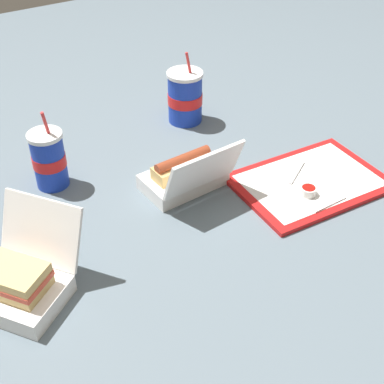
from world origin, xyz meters
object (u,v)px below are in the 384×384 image
Objects in this scene: food_tray at (309,182)px; plastic_fork at (296,172)px; ketchup_cup at (308,191)px; clamshell_hotdog_left at (186,175)px; clamshell_sandwich_right at (19,282)px; soda_cup_back at (49,159)px; soda_cup_center at (185,97)px.

plastic_fork reaches higher than food_tray.
ketchup_cup reaches higher than plastic_fork.
ketchup_cup is 0.30m from clamshell_hotdog_left.
food_tray is 3.51× the size of plastic_fork.
clamshell_sandwich_right is at bearing 174.22° from ketchup_cup.
clamshell_hotdog_left is 0.48m from clamshell_sandwich_right.
ketchup_cup is 0.10m from plastic_fork.
soda_cup_back reaches higher than food_tray.
soda_cup_back is (-0.27, 0.20, 0.04)m from clamshell_hotdog_left.
soda_cup_center is (0.18, 0.29, 0.04)m from clamshell_hotdog_left.
soda_cup_center reaches higher than ketchup_cup.
soda_cup_center is at bearing 33.28° from clamshell_sandwich_right.
clamshell_hotdog_left is at bearing -35.54° from soda_cup_back.
clamshell_sandwich_right is at bearing -120.04° from soda_cup_back.
soda_cup_center is at bearing 57.98° from clamshell_hotdog_left.
clamshell_hotdog_left is at bearing 126.06° from plastic_fork.
soda_cup_center reaches higher than clamshell_sandwich_right.
clamshell_sandwich_right is (-0.73, -0.02, 0.03)m from plastic_fork.
food_tray is at bearing -29.92° from clamshell_hotdog_left.
clamshell_hotdog_left is at bearing 15.96° from clamshell_sandwich_right.
plastic_fork is 0.42× the size of clamshell_sandwich_right.
soda_cup_center is at bearing 94.72° from ketchup_cup.
clamshell_sandwich_right is at bearing 151.01° from plastic_fork.
clamshell_hotdog_left reaches higher than ketchup_cup.
soda_cup_back is at bearing 59.96° from clamshell_sandwich_right.
clamshell_sandwich_right is (-0.46, -0.13, 0.00)m from clamshell_hotdog_left.
soda_cup_back is (-0.55, 0.35, 0.07)m from food_tray.
clamshell_sandwich_right is (-0.69, 0.07, 0.02)m from ketchup_cup.
soda_cup_back reaches higher than plastic_fork.
soda_cup_back reaches higher than ketchup_cup.
soda_cup_back is at bearing 147.17° from food_tray.
soda_cup_center reaches higher than food_tray.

